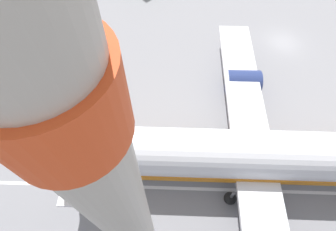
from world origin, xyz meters
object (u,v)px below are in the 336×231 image
Objects in this scene: baggage_dolly_row_near_col_a at (62,39)px; baggage_dolly_row_mid_a_col_b at (70,62)px; baggage_dolly_row_mid_a_col_d at (48,116)px; airplane at (265,156)px; baggage_dolly_row_mid_b_col_a at (99,42)px; baggage_dolly_row_near_col_b at (50,61)px; baggage_dolly_row_near_col_d at (24,115)px; baggage_dolly_row_mid_a_col_a at (80,41)px; baggage_dolly_row_mid_b_col_c at (82,90)px; baggage_dolly_row_mid_b_col_d at (69,119)px; baggage_dolly_row_near_col_c at (38,86)px; baggage_dolly_row_mid_b_col_b at (90,65)px; baggage_dolly_row_mid_a_col_c at (61,88)px.

baggage_dolly_row_near_col_a is 1.00× the size of baggage_dolly_row_mid_a_col_b.
baggage_dolly_row_mid_a_col_d is at bearing -2.28° from baggage_dolly_row_mid_a_col_b.
airplane is 12.09× the size of baggage_dolly_row_mid_b_col_a.
baggage_dolly_row_near_col_b is 7.79m from baggage_dolly_row_near_col_d.
baggage_dolly_row_mid_b_col_c is (7.84, 2.17, 0.00)m from baggage_dolly_row_mid_a_col_a.
baggage_dolly_row_mid_b_col_a is at bearing 177.86° from baggage_dolly_row_mid_b_col_c.
baggage_dolly_row_mid_b_col_a is 1.00× the size of baggage_dolly_row_mid_b_col_d.
baggage_dolly_row_near_col_c is at bearing -148.74° from baggage_dolly_row_mid_a_col_d.
baggage_dolly_row_near_col_b is 2.46m from baggage_dolly_row_mid_a_col_b.
baggage_dolly_row_near_col_c is 1.00× the size of baggage_dolly_row_mid_b_col_b.
baggage_dolly_row_mid_a_col_b is 2.51m from baggage_dolly_row_mid_b_col_b.
baggage_dolly_row_near_col_d is at bearing -55.04° from baggage_dolly_row_mid_b_col_c.
baggage_dolly_row_mid_a_col_d is at bearing 8.62° from baggage_dolly_row_near_col_a.
baggage_dolly_row_near_col_a is 4.55m from baggage_dolly_row_mid_a_col_b.
baggage_dolly_row_near_col_b is at bearing 176.34° from baggage_dolly_row_near_col_c.
baggage_dolly_row_mid_a_col_a is at bearing 144.06° from baggage_dolly_row_near_col_b.
baggage_dolly_row_mid_b_col_b is at bearing 28.24° from baggage_dolly_row_mid_a_col_a.
baggage_dolly_row_near_col_d and baggage_dolly_row_mid_b_col_d have the same top height.
baggage_dolly_row_mid_a_col_a is (-7.62, 2.99, 0.00)m from baggage_dolly_row_near_col_c.
baggage_dolly_row_mid_a_col_a is 0.98× the size of baggage_dolly_row_mid_b_col_b.
baggage_dolly_row_near_col_a is 1.01× the size of baggage_dolly_row_mid_b_col_d.
baggage_dolly_row_mid_a_col_b is at bearing 144.94° from baggage_dolly_row_near_col_c.
baggage_dolly_row_near_col_a is 12.76m from baggage_dolly_row_mid_b_col_d.
baggage_dolly_row_mid_a_col_a is at bearing 177.09° from baggage_dolly_row_mid_a_col_d.
baggage_dolly_row_mid_a_col_b is at bearing 90.60° from baggage_dolly_row_near_col_b.
airplane is 12.05× the size of baggage_dolly_row_mid_b_col_c.
baggage_dolly_row_mid_a_col_a is 11.59m from baggage_dolly_row_mid_a_col_d.
baggage_dolly_row_near_col_a and baggage_dolly_row_mid_a_col_a have the same top height.
baggage_dolly_row_mid_a_col_b is 4.54m from baggage_dolly_row_mid_b_col_a.
airplane is 20.23m from baggage_dolly_row_mid_b_col_c.
baggage_dolly_row_mid_a_col_b and baggage_dolly_row_mid_b_col_c have the same top height.
airplane is 21.96m from baggage_dolly_row_mid_b_col_b.
airplane is at bearing 77.58° from baggage_dolly_row_mid_b_col_d.
baggage_dolly_row_near_col_c and baggage_dolly_row_mid_b_col_a have the same top height.
baggage_dolly_row_near_col_c is 4.72m from baggage_dolly_row_mid_a_col_b.
baggage_dolly_row_mid_b_col_c is (0.22, 5.16, 0.00)m from baggage_dolly_row_near_col_c.
baggage_dolly_row_mid_a_col_a is 11.93m from baggage_dolly_row_mid_b_col_d.
baggage_dolly_row_mid_a_col_c is at bearing 87.31° from baggage_dolly_row_near_col_c.
baggage_dolly_row_near_col_b is 0.99× the size of baggage_dolly_row_near_col_c.
baggage_dolly_row_near_col_d is 1.00× the size of baggage_dolly_row_mid_b_col_d.
baggage_dolly_row_mid_b_col_a is at bearing 85.17° from baggage_dolly_row_near_col_a.
baggage_dolly_row_near_col_a is 1.01× the size of baggage_dolly_row_mid_a_col_a.
baggage_dolly_row_near_col_d is at bearing -3.02° from baggage_dolly_row_near_col_b.
baggage_dolly_row_mid_a_col_a and baggage_dolly_row_mid_b_col_d have the same top height.
baggage_dolly_row_mid_a_col_a is 2.46m from baggage_dolly_row_mid_b_col_a.
baggage_dolly_row_mid_b_col_d is at bearing 18.84° from baggage_dolly_row_near_col_a.
baggage_dolly_row_near_col_b and baggage_dolly_row_mid_a_col_c have the same top height.
baggage_dolly_row_mid_a_col_b and baggage_dolly_row_mid_b_col_d have the same top height.
baggage_dolly_row_near_col_a is at bearing 174.98° from baggage_dolly_row_near_col_b.
baggage_dolly_row_mid_b_col_d is (0.24, 4.89, 0.00)m from baggage_dolly_row_near_col_d.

